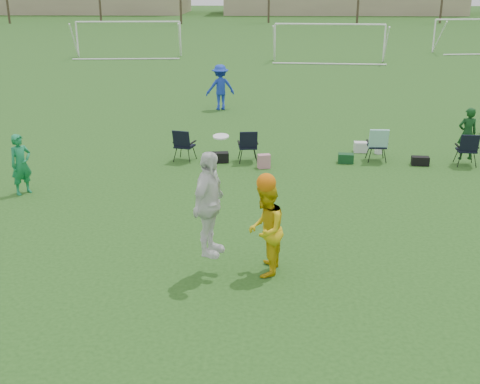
# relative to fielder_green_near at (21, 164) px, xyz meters

# --- Properties ---
(ground) EXTENTS (260.00, 260.00, 0.00)m
(ground) POSITION_rel_fielder_green_near_xyz_m (6.29, -4.59, -0.77)
(ground) COLOR #204A17
(ground) RESTS_ON ground
(fielder_green_near) EXTENTS (0.64, 0.67, 1.54)m
(fielder_green_near) POSITION_rel_fielder_green_near_xyz_m (0.00, 0.00, 0.00)
(fielder_green_near) COLOR #167F4A
(fielder_green_near) RESTS_ON ground
(fielder_blue) EXTENTS (1.36, 1.05, 1.86)m
(fielder_blue) POSITION_rel_fielder_green_near_xyz_m (4.20, 10.80, 0.16)
(fielder_blue) COLOR #1833B5
(fielder_blue) RESTS_ON ground
(center_contest) EXTENTS (1.78, 1.21, 2.66)m
(center_contest) POSITION_rel_fielder_green_near_xyz_m (5.63, -4.22, 0.38)
(center_contest) COLOR white
(center_contest) RESTS_ON ground
(sideline_setup) EXTENTS (8.95, 2.16, 1.68)m
(sideline_setup) POSITION_rel_fielder_green_near_xyz_m (8.40, 3.18, -0.25)
(sideline_setup) COLOR #103B16
(sideline_setup) RESTS_ON ground
(goal_left) EXTENTS (7.39, 0.76, 2.46)m
(goal_left) POSITION_rel_fielder_green_near_xyz_m (-3.71, 29.41, 1.15)
(goal_left) COLOR white
(goal_left) RESTS_ON ground
(goal_mid) EXTENTS (7.40, 0.63, 2.46)m
(goal_mid) POSITION_rel_fielder_green_near_xyz_m (10.29, 27.41, 1.15)
(goal_mid) COLOR white
(goal_mid) RESTS_ON ground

